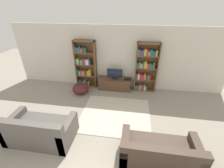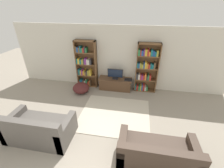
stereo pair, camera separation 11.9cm
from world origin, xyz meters
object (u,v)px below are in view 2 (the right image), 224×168
object	(u,v)px
tv_stand	(115,84)
laptop	(128,80)
bookshelf_left	(86,65)
couch_left_sectional	(39,129)
television	(115,74)
couch_right_sofa	(157,154)
bookshelf_right	(146,68)
beanbag_ottoman	(81,88)

from	to	relation	value
tv_stand	laptop	xyz separation A→B (m)	(0.55, -0.03, 0.26)
bookshelf_left	couch_left_sectional	size ratio (longest dim) A/B	1.15
tv_stand	television	distance (m)	0.48
couch_right_sofa	bookshelf_right	bearing A→B (deg)	94.40
tv_stand	beanbag_ottoman	distance (m)	1.45
television	bookshelf_right	bearing A→B (deg)	7.08
couch_left_sectional	bookshelf_right	bearing A→B (deg)	47.71
bookshelf_right	beanbag_ottoman	distance (m)	2.77
tv_stand	laptop	distance (m)	0.61
television	couch_right_sofa	xyz separation A→B (m)	(1.48, -3.15, -0.46)
bookshelf_left	couch_left_sectional	xyz separation A→B (m)	(-0.32, -3.13, -0.65)
bookshelf_right	television	xyz separation A→B (m)	(-1.22, -0.15, -0.27)
couch_right_sofa	laptop	bearing A→B (deg)	106.39
beanbag_ottoman	tv_stand	bearing A→B (deg)	21.82
bookshelf_right	beanbag_ottoman	size ratio (longest dim) A/B	3.02
bookshelf_right	couch_left_sectional	size ratio (longest dim) A/B	1.15
bookshelf_right	tv_stand	xyz separation A→B (m)	(-1.22, -0.13, -0.75)
bookshelf_left	tv_stand	size ratio (longest dim) A/B	1.43
couch_right_sofa	beanbag_ottoman	size ratio (longest dim) A/B	2.67
laptop	couch_right_sofa	world-z (taller)	couch_right_sofa
couch_right_sofa	beanbag_ottoman	xyz separation A→B (m)	(-2.82, 2.63, -0.06)
bookshelf_left	couch_right_sofa	size ratio (longest dim) A/B	1.13
bookshelf_left	couch_left_sectional	distance (m)	3.21
bookshelf_left	couch_right_sofa	bearing A→B (deg)	-49.93
couch_right_sofa	television	bearing A→B (deg)	115.12
bookshelf_right	couch_right_sofa	world-z (taller)	bookshelf_right
bookshelf_right	tv_stand	distance (m)	1.44
tv_stand	beanbag_ottoman	size ratio (longest dim) A/B	2.11
tv_stand	couch_left_sectional	world-z (taller)	couch_left_sectional
television	couch_right_sofa	world-z (taller)	television
bookshelf_left	television	bearing A→B (deg)	-6.72
laptop	beanbag_ottoman	size ratio (longest dim) A/B	0.47
television	couch_right_sofa	size ratio (longest dim) A/B	0.36
television	beanbag_ottoman	world-z (taller)	television
tv_stand	bookshelf_right	bearing A→B (deg)	6.27
bookshelf_left	beanbag_ottoman	bearing A→B (deg)	-93.56
bookshelf_right	couch_right_sofa	distance (m)	3.39
bookshelf_left	bookshelf_right	bearing A→B (deg)	-0.03
beanbag_ottoman	television	bearing A→B (deg)	21.18
television	laptop	world-z (taller)	television
television	couch_left_sectional	world-z (taller)	television
bookshelf_left	tv_stand	distance (m)	1.49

